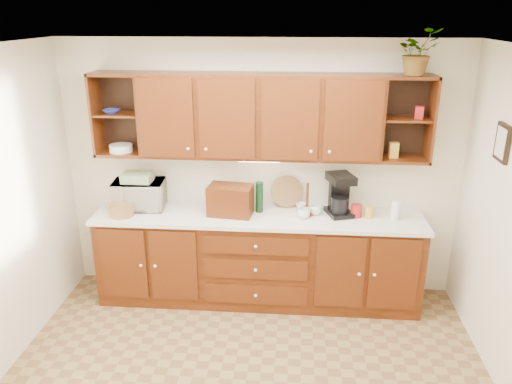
% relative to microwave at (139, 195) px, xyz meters
% --- Properties ---
extents(ceiling, '(4.00, 4.00, 0.00)m').
position_rel_microwave_xyz_m(ceiling, '(1.22, -1.54, 1.52)').
color(ceiling, white).
rests_on(ceiling, back_wall).
extents(back_wall, '(4.00, 0.00, 4.00)m').
position_rel_microwave_xyz_m(back_wall, '(1.22, 0.21, 0.22)').
color(back_wall, '#F2E9CB').
rests_on(back_wall, floor).
extents(base_cabinets, '(3.20, 0.60, 0.90)m').
position_rel_microwave_xyz_m(base_cabinets, '(1.22, -0.09, -0.63)').
color(base_cabinets, '#361806').
rests_on(base_cabinets, floor).
extents(countertop, '(3.24, 0.64, 0.04)m').
position_rel_microwave_xyz_m(countertop, '(1.22, -0.10, -0.16)').
color(countertop, silver).
rests_on(countertop, base_cabinets).
extents(upper_cabinets, '(3.20, 0.33, 0.80)m').
position_rel_microwave_xyz_m(upper_cabinets, '(1.23, 0.05, 0.81)').
color(upper_cabinets, '#361806').
rests_on(upper_cabinets, back_wall).
extents(undercabinet_light, '(0.40, 0.05, 0.02)m').
position_rel_microwave_xyz_m(undercabinet_light, '(1.22, -0.00, 0.39)').
color(undercabinet_light, white).
rests_on(undercabinet_light, upper_cabinets).
extents(framed_picture, '(0.03, 0.24, 0.30)m').
position_rel_microwave_xyz_m(framed_picture, '(3.20, -0.64, 0.77)').
color(framed_picture, black).
rests_on(framed_picture, right_wall).
extents(wicker_basket, '(0.25, 0.25, 0.13)m').
position_rel_microwave_xyz_m(wicker_basket, '(-0.11, -0.22, -0.08)').
color(wicker_basket, '#A07242').
rests_on(wicker_basket, countertop).
extents(microwave, '(0.54, 0.39, 0.28)m').
position_rel_microwave_xyz_m(microwave, '(0.00, 0.00, 0.00)').
color(microwave, silver).
rests_on(microwave, countertop).
extents(towel_stack, '(0.29, 0.22, 0.09)m').
position_rel_microwave_xyz_m(towel_stack, '(0.00, 0.00, 0.18)').
color(towel_stack, '#E5ED6F').
rests_on(towel_stack, microwave).
extents(wine_bottle, '(0.09, 0.09, 0.31)m').
position_rel_microwave_xyz_m(wine_bottle, '(1.22, -0.01, 0.01)').
color(wine_bottle, black).
rests_on(wine_bottle, countertop).
extents(woven_tray, '(0.34, 0.14, 0.32)m').
position_rel_microwave_xyz_m(woven_tray, '(1.49, 0.15, -0.13)').
color(woven_tray, '#A07242').
rests_on(woven_tray, countertop).
extents(bread_box, '(0.45, 0.31, 0.30)m').
position_rel_microwave_xyz_m(bread_box, '(0.95, -0.10, 0.01)').
color(bread_box, '#361806').
rests_on(bread_box, countertop).
extents(mug_tree, '(0.28, 0.29, 0.33)m').
position_rel_microwave_xyz_m(mug_tree, '(1.69, -0.06, -0.09)').
color(mug_tree, '#361806').
rests_on(mug_tree, countertop).
extents(canister_red, '(0.14, 0.14, 0.13)m').
position_rel_microwave_xyz_m(canister_red, '(2.17, -0.07, -0.08)').
color(canister_red, '#AA1819').
rests_on(canister_red, countertop).
extents(canister_white, '(0.11, 0.11, 0.19)m').
position_rel_microwave_xyz_m(canister_white, '(2.54, -0.11, -0.05)').
color(canister_white, white).
rests_on(canister_white, countertop).
extents(canister_yellow, '(0.09, 0.09, 0.11)m').
position_rel_microwave_xyz_m(canister_yellow, '(2.30, -0.08, -0.08)').
color(canister_yellow, gold).
rests_on(canister_yellow, countertop).
extents(coffee_maker, '(0.30, 0.34, 0.41)m').
position_rel_microwave_xyz_m(coffee_maker, '(2.01, 0.00, 0.06)').
color(coffee_maker, black).
rests_on(coffee_maker, countertop).
extents(bowl_stack, '(0.17, 0.17, 0.04)m').
position_rel_microwave_xyz_m(bowl_stack, '(-0.21, 0.03, 0.84)').
color(bowl_stack, '#2A359A').
rests_on(bowl_stack, upper_cabinets).
extents(plate_stack, '(0.24, 0.24, 0.07)m').
position_rel_microwave_xyz_m(plate_stack, '(-0.15, 0.03, 0.47)').
color(plate_stack, white).
rests_on(plate_stack, upper_cabinets).
extents(pantry_box_yellow, '(0.09, 0.07, 0.15)m').
position_rel_microwave_xyz_m(pantry_box_yellow, '(2.49, 0.03, 0.51)').
color(pantry_box_yellow, gold).
rests_on(pantry_box_yellow, upper_cabinets).
extents(pantry_box_red, '(0.09, 0.08, 0.11)m').
position_rel_microwave_xyz_m(pantry_box_red, '(2.69, 0.01, 0.88)').
color(pantry_box_red, '#AA1819').
rests_on(pantry_box_red, upper_cabinets).
extents(potted_plant, '(0.46, 0.43, 0.41)m').
position_rel_microwave_xyz_m(potted_plant, '(2.61, -0.01, 1.41)').
color(potted_plant, '#999999').
rests_on(potted_plant, upper_cabinets).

